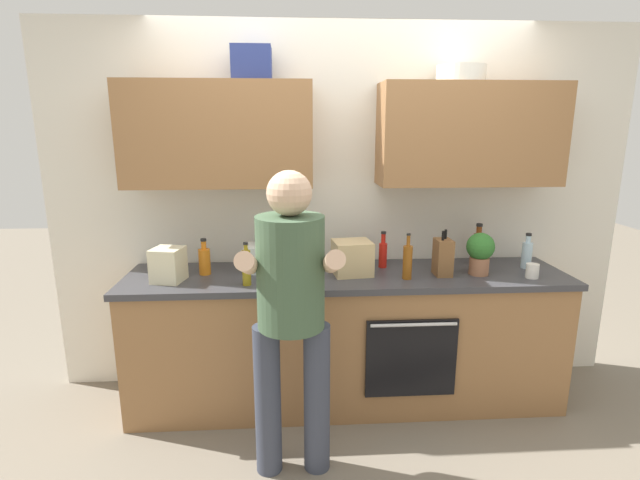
# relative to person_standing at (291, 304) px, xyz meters

# --- Properties ---
(ground_plane) EXTENTS (12.00, 12.00, 0.00)m
(ground_plane) POSITION_rel_person_standing_xyz_m (0.37, 0.67, -0.96)
(ground_plane) COLOR #756B5B
(back_wall_unit) EXTENTS (4.00, 0.38, 2.50)m
(back_wall_unit) POSITION_rel_person_standing_xyz_m (0.37, 0.94, 0.54)
(back_wall_unit) COLOR silver
(back_wall_unit) RESTS_ON ground
(counter) EXTENTS (2.84, 0.67, 0.90)m
(counter) POSITION_rel_person_standing_xyz_m (0.37, 0.67, -0.51)
(counter) COLOR olive
(counter) RESTS_ON ground
(person_standing) EXTENTS (0.49, 0.45, 1.62)m
(person_standing) POSITION_rel_person_standing_xyz_m (0.00, 0.00, 0.00)
(person_standing) COLOR #383D4C
(person_standing) RESTS_ON ground
(bottle_syrup) EXTENTS (0.06, 0.06, 0.29)m
(bottle_syrup) POSITION_rel_person_standing_xyz_m (0.72, 0.54, 0.05)
(bottle_syrup) COLOR #8C4C14
(bottle_syrup) RESTS_ON counter
(bottle_juice) EXTENTS (0.07, 0.07, 0.24)m
(bottle_juice) POSITION_rel_person_standing_xyz_m (-0.55, 0.71, 0.03)
(bottle_juice) COLOR orange
(bottle_juice) RESTS_ON counter
(bottle_vinegar) EXTENTS (0.07, 0.07, 0.28)m
(bottle_vinegar) POSITION_rel_person_standing_xyz_m (1.30, 0.86, 0.06)
(bottle_vinegar) COLOR brown
(bottle_vinegar) RESTS_ON counter
(bottle_oil) EXTENTS (0.05, 0.05, 0.26)m
(bottle_oil) POSITION_rel_person_standing_xyz_m (-0.26, 0.48, 0.05)
(bottle_oil) COLOR olive
(bottle_oil) RESTS_ON counter
(bottle_water) EXTENTS (0.07, 0.07, 0.24)m
(bottle_water) POSITION_rel_person_standing_xyz_m (1.58, 0.72, 0.04)
(bottle_water) COLOR silver
(bottle_water) RESTS_ON counter
(bottle_hotsauce) EXTENTS (0.05, 0.05, 0.25)m
(bottle_hotsauce) POSITION_rel_person_standing_xyz_m (0.62, 0.80, 0.04)
(bottle_hotsauce) COLOR red
(bottle_hotsauce) RESTS_ON counter
(cup_tea) EXTENTS (0.08, 0.08, 0.10)m
(cup_tea) POSITION_rel_person_standing_xyz_m (-0.10, 0.56, -0.01)
(cup_tea) COLOR #33598C
(cup_tea) RESTS_ON counter
(cup_coffee) EXTENTS (0.08, 0.08, 0.09)m
(cup_coffee) POSITION_rel_person_standing_xyz_m (1.51, 0.51, -0.01)
(cup_coffee) COLOR white
(cup_coffee) RESTS_ON counter
(cup_stoneware) EXTENTS (0.07, 0.07, 0.09)m
(cup_stoneware) POSITION_rel_person_standing_xyz_m (0.12, 0.75, -0.01)
(cup_stoneware) COLOR slate
(cup_stoneware) RESTS_ON counter
(knife_block) EXTENTS (0.10, 0.14, 0.29)m
(knife_block) POSITION_rel_person_standing_xyz_m (0.97, 0.60, 0.06)
(knife_block) COLOR brown
(knife_block) RESTS_ON counter
(potted_herb) EXTENTS (0.18, 0.18, 0.27)m
(potted_herb) POSITION_rel_person_standing_xyz_m (1.21, 0.60, 0.09)
(potted_herb) COLOR #9E6647
(potted_herb) RESTS_ON counter
(grocery_bag_bread) EXTENTS (0.26, 0.24, 0.22)m
(grocery_bag_bread) POSITION_rel_person_standing_xyz_m (0.39, 0.66, 0.05)
(grocery_bag_bread) COLOR tan
(grocery_bag_bread) RESTS_ON counter
(grocery_bag_rice) EXTENTS (0.21, 0.21, 0.21)m
(grocery_bag_rice) POSITION_rel_person_standing_xyz_m (-0.75, 0.58, 0.05)
(grocery_bag_rice) COLOR beige
(grocery_bag_rice) RESTS_ON counter
(grocery_bag_produce) EXTENTS (0.20, 0.17, 0.18)m
(grocery_bag_produce) POSITION_rel_person_standing_xyz_m (-0.20, 0.76, 0.03)
(grocery_bag_produce) COLOR silver
(grocery_bag_produce) RESTS_ON counter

